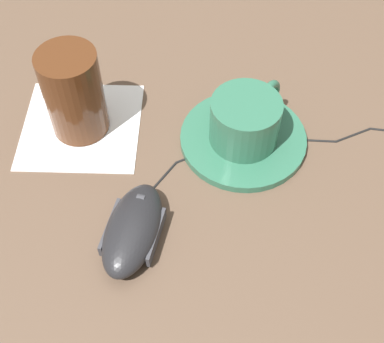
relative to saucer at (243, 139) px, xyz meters
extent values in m
plane|color=brown|center=(0.05, -0.10, -0.01)|extent=(3.00, 3.00, 0.00)
cylinder|color=#2D664C|center=(0.00, 0.00, 0.00)|extent=(0.16, 0.16, 0.01)
cylinder|color=#2D664C|center=(0.00, 0.00, 0.04)|extent=(0.08, 0.08, 0.06)
torus|color=#2D664C|center=(-0.04, 0.01, 0.04)|extent=(0.05, 0.02, 0.05)
ellipsoid|color=black|center=(0.18, -0.07, 0.01)|extent=(0.13, 0.07, 0.04)
cylinder|color=#38383D|center=(0.14, -0.07, 0.02)|extent=(0.01, 0.01, 0.01)
cube|color=#38383D|center=(0.18, -0.09, 0.01)|extent=(0.07, 0.01, 0.02)
cube|color=#38383D|center=(0.17, -0.04, 0.01)|extent=(0.07, 0.01, 0.02)
cylinder|color=black|center=(0.09, -0.07, 0.00)|extent=(0.05, 0.01, 0.00)
cylinder|color=black|center=(0.04, -0.05, 0.00)|extent=(0.04, 0.04, 0.00)
cylinder|color=black|center=(0.01, -0.01, 0.00)|extent=(0.03, 0.04, 0.00)
cylinder|color=black|center=(-0.02, 0.04, 0.00)|extent=(0.02, 0.05, 0.00)
cylinder|color=black|center=(-0.03, 0.08, 0.00)|extent=(0.02, 0.05, 0.00)
cylinder|color=black|center=(-0.06, 0.13, 0.00)|extent=(0.04, 0.04, 0.00)
sphere|color=black|center=(0.11, -0.08, 0.00)|extent=(0.00, 0.00, 0.00)
sphere|color=black|center=(0.06, -0.06, 0.00)|extent=(0.00, 0.00, 0.00)
sphere|color=black|center=(0.02, -0.03, 0.00)|extent=(0.00, 0.00, 0.00)
sphere|color=black|center=(-0.01, 0.01, 0.00)|extent=(0.00, 0.00, 0.00)
sphere|color=black|center=(-0.03, 0.06, 0.00)|extent=(0.00, 0.00, 0.00)
sphere|color=black|center=(-0.04, 0.11, 0.00)|extent=(0.00, 0.00, 0.00)
sphere|color=black|center=(-0.08, 0.15, 0.00)|extent=(0.00, 0.00, 0.00)
cube|color=white|center=(0.05, -0.20, 0.00)|extent=(0.19, 0.19, 0.00)
cylinder|color=#4C2814|center=(0.05, -0.20, 0.06)|extent=(0.07, 0.07, 0.12)
camera|label=1|loc=(0.42, 0.10, 0.51)|focal=50.00mm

